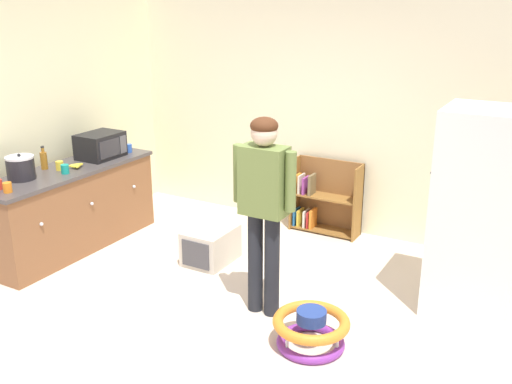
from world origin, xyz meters
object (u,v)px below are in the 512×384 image
(pet_carrier, at_px, (211,245))
(crock_pot, at_px, (21,168))
(blue_cup, at_px, (129,148))
(microwave, at_px, (100,145))
(banana_bunch, at_px, (77,165))
(teal_cup, at_px, (65,169))
(standing_person, at_px, (264,198))
(kitchen_counter, at_px, (71,208))
(orange_cup, at_px, (7,187))
(yellow_cup, at_px, (60,166))
(bookshelf, at_px, (323,200))
(refrigerator, at_px, (479,214))
(amber_bottle, at_px, (44,160))
(baby_walker, at_px, (311,329))

(pet_carrier, relative_size, crock_pot, 2.01)
(crock_pot, height_order, blue_cup, crock_pot)
(microwave, distance_m, banana_bunch, 0.46)
(teal_cup, xyz_separation_m, blue_cup, (-0.01, 0.98, 0.00))
(blue_cup, bearing_deg, pet_carrier, -16.29)
(standing_person, relative_size, banana_bunch, 10.86)
(kitchen_counter, distance_m, orange_cup, 0.99)
(microwave, height_order, teal_cup, microwave)
(standing_person, xyz_separation_m, pet_carrier, (-0.96, 0.62, -0.87))
(orange_cup, bearing_deg, kitchen_counter, 99.06)
(microwave, bearing_deg, yellow_cup, -92.25)
(microwave, bearing_deg, bookshelf, 30.81)
(orange_cup, xyz_separation_m, teal_cup, (-0.00, 0.69, 0.00))
(refrigerator, distance_m, orange_cup, 4.18)
(banana_bunch, height_order, amber_bottle, amber_bottle)
(banana_bunch, distance_m, yellow_cup, 0.18)
(crock_pot, xyz_separation_m, yellow_cup, (0.08, 0.41, -0.07))
(refrigerator, relative_size, yellow_cup, 18.74)
(standing_person, bearing_deg, kitchen_counter, 175.44)
(pet_carrier, bearing_deg, banana_bunch, -165.58)
(standing_person, bearing_deg, yellow_cup, 177.40)
(pet_carrier, bearing_deg, kitchen_counter, -164.17)
(yellow_cup, bearing_deg, pet_carrier, 18.66)
(teal_cup, bearing_deg, crock_pot, -122.51)
(amber_bottle, distance_m, orange_cup, 0.77)
(kitchen_counter, relative_size, blue_cup, 21.39)
(amber_bottle, height_order, orange_cup, amber_bottle)
(kitchen_counter, distance_m, baby_walker, 3.11)
(amber_bottle, bearing_deg, refrigerator, 11.66)
(orange_cup, bearing_deg, crock_pot, 123.24)
(orange_cup, height_order, yellow_cup, same)
(teal_cup, bearing_deg, bookshelf, 43.48)
(baby_walker, bearing_deg, bookshelf, 111.23)
(standing_person, relative_size, crock_pot, 6.27)
(amber_bottle, bearing_deg, standing_person, -1.35)
(orange_cup, bearing_deg, microwave, 95.12)
(baby_walker, relative_size, yellow_cup, 6.36)
(baby_walker, xyz_separation_m, microwave, (-3.04, 0.99, 0.88))
(pet_carrier, xyz_separation_m, banana_bunch, (-1.42, -0.36, 0.75))
(yellow_cup, bearing_deg, orange_cup, -79.30)
(bookshelf, distance_m, yellow_cup, 2.93)
(standing_person, xyz_separation_m, teal_cup, (-2.34, 0.05, -0.10))
(kitchen_counter, height_order, refrigerator, refrigerator)
(bookshelf, xyz_separation_m, baby_walker, (0.89, -2.28, -0.21))
(teal_cup, bearing_deg, amber_bottle, 177.86)
(pet_carrier, distance_m, amber_bottle, 1.96)
(banana_bunch, bearing_deg, standing_person, -6.23)
(refrigerator, relative_size, blue_cup, 18.74)
(blue_cup, bearing_deg, amber_bottle, -107.20)
(crock_pot, distance_m, blue_cup, 1.35)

